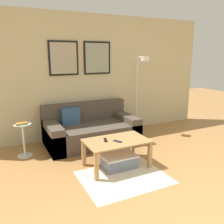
# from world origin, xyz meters

# --- Properties ---
(wall_back) EXTENTS (5.60, 0.09, 2.55)m
(wall_back) POSITION_xyz_m (-0.01, 3.53, 1.29)
(wall_back) COLOR #C6BC93
(wall_back) RESTS_ON ground_plane
(area_rug) EXTENTS (1.22, 0.97, 0.01)m
(area_rug) POSITION_xyz_m (-0.33, 1.49, 0.00)
(area_rug) COLOR beige
(area_rug) RESTS_ON ground_plane
(couch) EXTENTS (1.78, 0.97, 0.77)m
(couch) POSITION_xyz_m (-0.24, 3.03, 0.26)
(couch) COLOR #4C4238
(couch) RESTS_ON ground_plane
(coffee_table) EXTENTS (0.98, 0.60, 0.44)m
(coffee_table) POSITION_xyz_m (-0.26, 1.85, 0.36)
(coffee_table) COLOR #AD7F4C
(coffee_table) RESTS_ON ground_plane
(storage_bin) EXTENTS (0.53, 0.37, 0.21)m
(storage_bin) POSITION_xyz_m (-0.24, 1.80, 0.10)
(storage_bin) COLOR slate
(storage_bin) RESTS_ON ground_plane
(floor_lamp) EXTENTS (0.25, 0.50, 1.70)m
(floor_lamp) POSITION_xyz_m (0.99, 3.13, 1.07)
(floor_lamp) COLOR white
(floor_lamp) RESTS_ON ground_plane
(side_table) EXTENTS (0.30, 0.30, 0.59)m
(side_table) POSITION_xyz_m (-1.52, 2.91, 0.35)
(side_table) COLOR silver
(side_table) RESTS_ON ground_plane
(book_stack) EXTENTS (0.20, 0.19, 0.03)m
(book_stack) POSITION_xyz_m (-1.54, 2.89, 0.61)
(book_stack) COLOR #387F4C
(book_stack) RESTS_ON side_table
(remote_control) EXTENTS (0.08, 0.16, 0.02)m
(remote_control) POSITION_xyz_m (-0.42, 1.91, 0.45)
(remote_control) COLOR black
(remote_control) RESTS_ON coffee_table
(cell_phone) EXTENTS (0.12, 0.15, 0.01)m
(cell_phone) POSITION_xyz_m (-0.27, 1.79, 0.44)
(cell_phone) COLOR #1E2338
(cell_phone) RESTS_ON coffee_table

